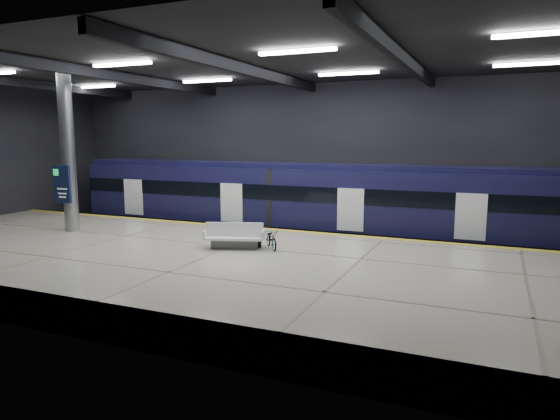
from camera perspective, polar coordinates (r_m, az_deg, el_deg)
The scene contains 10 objects.
ground at distance 20.12m, azimuth -4.10°, elevation -6.63°, with size 30.00×30.00×0.00m, color black.
room_shell at distance 19.46m, azimuth -4.27°, elevation 9.87°, with size 30.10×16.10×8.05m.
platform at distance 17.88m, azimuth -7.83°, elevation -6.78°, with size 30.00×11.00×1.10m, color beige.
safety_strip at distance 22.29m, azimuth -0.87°, elevation -2.22°, with size 30.00×0.40×0.01m, color gold.
rails at distance 24.98m, azimuth 1.73°, elevation -3.48°, with size 30.00×1.52×0.16m.
train at distance 23.99m, azimuth 6.18°, elevation 0.78°, with size 29.40×2.84×3.79m.
bench at distance 18.57m, azimuth -5.19°, elevation -3.34°, with size 2.37×1.57×0.97m.
bicycle at distance 18.42m, azimuth -0.97°, elevation -3.31°, with size 0.49×1.41×0.74m, color #99999E.
pannier_bag at distance 18.71m, azimuth -2.65°, elevation -3.74°, with size 0.30×0.18×0.35m, color black.
info_column at distance 23.50m, azimuth -23.12°, elevation 5.89°, with size 0.90×0.78×6.90m.
Camera 1 is at (9.00, -17.24, 5.17)m, focal length 32.00 mm.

